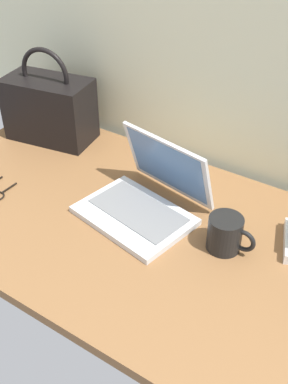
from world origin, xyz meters
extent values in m
cube|color=brown|center=(0.00, 0.00, 0.01)|extent=(1.60, 0.76, 0.03)
cube|color=silver|center=(-0.09, 0.02, 0.04)|extent=(0.35, 0.27, 0.02)
cube|color=slate|center=(-0.09, 0.03, 0.05)|extent=(0.29, 0.19, 0.00)
cube|color=silver|center=(-0.06, 0.15, 0.14)|extent=(0.31, 0.12, 0.19)
cube|color=#4C72A5|center=(-0.06, 0.15, 0.15)|extent=(0.28, 0.10, 0.17)
cylinder|color=black|center=(0.17, 0.05, 0.08)|extent=(0.09, 0.09, 0.10)
torus|color=black|center=(0.22, 0.05, 0.08)|extent=(0.07, 0.01, 0.07)
cylinder|color=brown|center=(0.17, 0.05, 0.12)|extent=(0.08, 0.08, 0.00)
cube|color=black|center=(-0.49, -0.08, 0.03)|extent=(0.00, 0.06, 0.00)
cube|color=black|center=(-0.60, 0.23, 0.14)|extent=(0.32, 0.21, 0.22)
torus|color=black|center=(-0.60, 0.23, 0.27)|extent=(0.18, 0.05, 0.18)
camera|label=1|loc=(0.49, -0.81, 0.87)|focal=43.06mm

